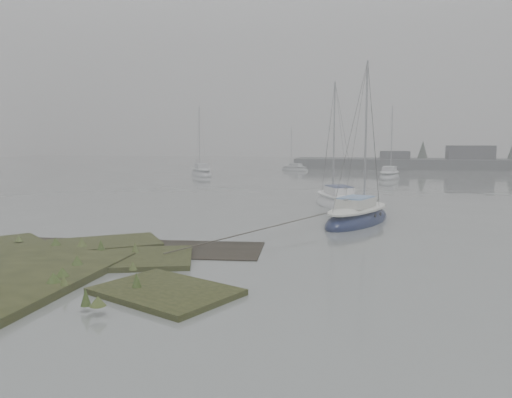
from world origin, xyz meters
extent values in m
plane|color=slate|center=(0.00, 30.00, 0.00)|extent=(160.00, 160.00, 0.00)
cube|color=#424247|center=(10.00, 61.00, 1.40)|extent=(4.00, 3.00, 2.20)
cube|color=#424247|center=(20.00, 61.00, 1.80)|extent=(6.00, 3.00, 3.00)
cone|color=#384238|center=(14.00, 63.00, 2.20)|extent=(2.00, 2.00, 3.50)
ellipsoid|color=#121A3A|center=(5.29, 12.00, 0.10)|extent=(4.09, 6.26, 1.45)
ellipsoid|color=silver|center=(5.29, 12.00, 0.68)|extent=(3.43, 5.40, 0.41)
cube|color=silver|center=(5.19, 11.76, 1.04)|extent=(1.96, 2.38, 0.43)
cube|color=#6E8EBC|center=(5.19, 11.76, 1.28)|extent=(1.82, 2.19, 0.07)
cylinder|color=#939399|center=(5.58, 12.71, 4.39)|extent=(0.09, 0.09, 6.81)
cylinder|color=#939399|center=(5.13, 11.61, 1.28)|extent=(0.98, 2.23, 0.08)
ellipsoid|color=white|center=(4.02, 18.14, 0.10)|extent=(4.06, 6.05, 1.40)
ellipsoid|color=white|center=(4.02, 18.14, 0.66)|extent=(3.41, 5.22, 0.40)
cube|color=white|center=(4.12, 17.91, 1.01)|extent=(1.93, 2.31, 0.41)
cube|color=#19234C|center=(4.12, 17.91, 1.24)|extent=(1.79, 2.13, 0.07)
cylinder|color=#939399|center=(3.72, 18.82, 4.25)|extent=(0.09, 0.09, 6.60)
cylinder|color=#939399|center=(4.19, 17.76, 1.24)|extent=(1.00, 2.15, 0.07)
ellipsoid|color=silver|center=(-12.55, 42.28, 0.10)|extent=(4.81, 6.28, 1.48)
ellipsoid|color=silver|center=(-12.55, 42.28, 0.70)|extent=(4.07, 5.40, 0.42)
cube|color=silver|center=(-12.42, 42.05, 1.06)|extent=(2.18, 2.47, 0.44)
cube|color=#ACB0B7|center=(-12.42, 42.05, 1.31)|extent=(2.02, 2.27, 0.07)
cylinder|color=#939399|center=(-12.94, 42.96, 4.49)|extent=(0.10, 0.10, 6.97)
cylinder|color=#939399|center=(-12.33, 41.90, 1.31)|extent=(1.30, 2.15, 0.08)
ellipsoid|color=#A9AFB3|center=(8.34, 42.00, 0.10)|extent=(3.01, 6.11, 1.42)
ellipsoid|color=silver|center=(8.34, 42.00, 0.67)|extent=(2.49, 5.30, 0.40)
cube|color=silver|center=(8.29, 41.76, 1.02)|extent=(1.62, 2.21, 0.42)
cube|color=silver|center=(8.29, 41.76, 1.25)|extent=(1.50, 2.03, 0.07)
cylinder|color=#939399|center=(8.49, 42.74, 4.30)|extent=(0.09, 0.09, 6.68)
cylinder|color=#939399|center=(8.26, 41.59, 1.25)|extent=(0.52, 2.31, 0.08)
ellipsoid|color=#AEB2B7|center=(-3.31, 53.77, 0.08)|extent=(4.50, 3.55, 1.07)
ellipsoid|color=silver|center=(-3.31, 53.77, 0.50)|extent=(3.87, 3.01, 0.30)
cube|color=silver|center=(-3.15, 53.67, 0.77)|extent=(1.78, 1.60, 0.31)
cube|color=#ACB1B7|center=(-3.15, 53.67, 0.94)|extent=(1.64, 1.48, 0.05)
cylinder|color=#939399|center=(-3.79, 54.07, 3.24)|extent=(0.07, 0.07, 5.03)
cylinder|color=#939399|center=(-3.04, 53.60, 0.94)|extent=(1.52, 0.98, 0.06)
camera|label=1|loc=(5.40, -12.32, 3.98)|focal=35.00mm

